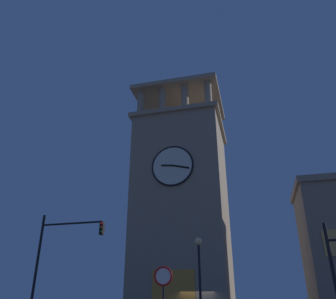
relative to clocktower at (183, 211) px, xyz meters
name	(u,v)px	position (x,y,z in m)	size (l,w,h in m)	color
clocktower	(183,211)	(0.00, 0.00, 0.00)	(8.33, 8.45, 24.00)	gray
traffic_signal_near	(57,253)	(5.67, 10.70, -4.89)	(4.30, 0.41, 6.91)	black
street_lamp	(199,266)	(-2.95, 9.88, -5.78)	(0.44, 0.44, 5.20)	black
no_horn_sign	(163,283)	(-2.38, 15.60, -6.97)	(0.78, 0.14, 3.09)	black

